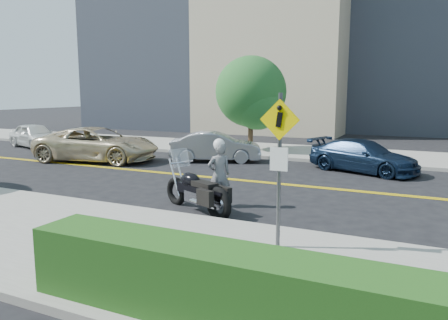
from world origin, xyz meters
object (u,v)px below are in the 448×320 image
motorcyclist (219,173)px  motorcycle (197,182)px  parked_car_blue (363,156)px  parked_car_white (35,135)px  parked_car_silver (216,147)px  suv (97,144)px  pedestrian_sign (279,156)px

motorcyclist → motorcycle: (-0.32, -0.71, -0.14)m
motorcyclist → motorcycle: bearing=21.5°
motorcycle → parked_car_blue: size_ratio=0.60×
motorcycle → parked_car_white: size_ratio=0.66×
parked_car_silver → parked_car_blue: parked_car_silver is taller
motorcyclist → parked_car_blue: size_ratio=0.43×
suv → parked_car_white: bearing=59.4°
parked_car_white → pedestrian_sign: bearing=-102.0°
suv → parked_car_blue: (11.37, 2.41, -0.14)m
pedestrian_sign → parked_car_white: pedestrian_sign is taller
suv → parked_car_white: suv is taller
pedestrian_sign → motorcycle: pedestrian_sign is taller
parked_car_blue → pedestrian_sign: bearing=-161.1°
pedestrian_sign → motorcyclist: (-2.64, 2.78, -1.01)m
suv → parked_car_silver: 5.42m
pedestrian_sign → parked_car_white: bearing=151.1°
motorcycle → suv: bearing=170.8°
motorcycle → pedestrian_sign: bearing=-10.7°
suv → parked_car_silver: bearing=-77.1°
parked_car_blue → motorcycle: bearing=178.1°
suv → parked_car_blue: 11.63m
parked_car_white → parked_car_silver: (11.51, -0.06, -0.01)m
motorcyclist → parked_car_white: bearing=-69.3°
motorcyclist → parked_car_silver: (-3.58, 6.95, -0.27)m
suv → parked_car_white: 6.97m
pedestrian_sign → parked_car_blue: size_ratio=0.69×
motorcyclist → parked_car_blue: (2.86, 7.13, -0.31)m
pedestrian_sign → motorcyclist: 3.97m
pedestrian_sign → suv: (-11.16, 7.50, -1.19)m
parked_car_silver → motorcycle: bearing=-179.6°
parked_car_white → parked_car_blue: 17.95m
parked_car_white → parked_car_blue: (17.95, 0.12, -0.05)m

